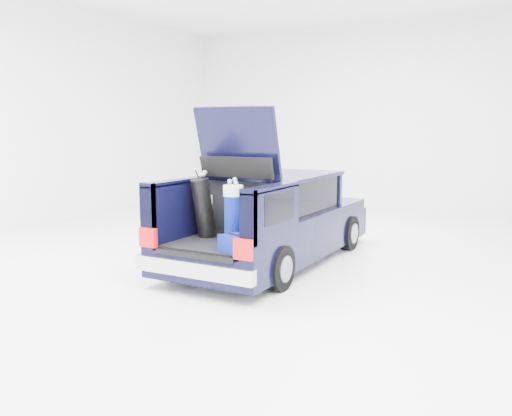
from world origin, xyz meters
The scene contains 6 objects.
ground centered at (0.00, 0.00, 0.00)m, with size 14.00×14.00×0.00m, color white.
car centered at (0.00, 0.11, 0.67)m, with size 1.87×4.65×2.47m.
red_suitcase centered at (0.50, -1.09, 0.85)m, with size 0.33×0.21×0.53m.
black_golf_bag centered at (-0.44, -1.28, 1.03)m, with size 0.38×0.46×0.97m.
blue_golf_bag centered at (0.17, -1.46, 1.01)m, with size 0.28×0.28×0.91m.
blue_duffel centered at (0.50, -1.90, 0.71)m, with size 0.53×0.44×0.24m.
Camera 1 is at (3.95, -7.68, 2.18)m, focal length 38.00 mm.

